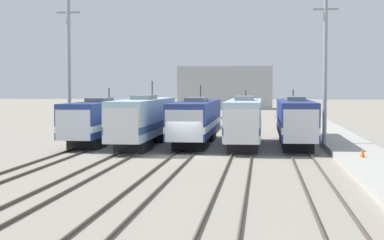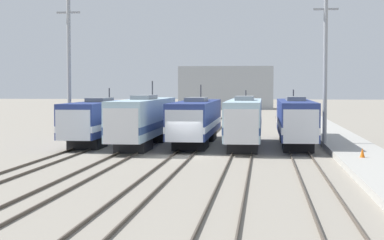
% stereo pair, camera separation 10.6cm
% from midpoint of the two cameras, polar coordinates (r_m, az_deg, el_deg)
% --- Properties ---
extents(ground_plane, '(400.00, 400.00, 0.00)m').
position_cam_midpoint_polar(ground_plane, '(46.99, -0.77, -3.22)').
color(ground_plane, gray).
extents(rail_pair_far_left, '(1.50, 120.00, 0.15)m').
position_cam_midpoint_polar(rail_pair_far_left, '(48.80, -10.83, -2.96)').
color(rail_pair_far_left, '#4C4238').
rests_on(rail_pair_far_left, ground_plane).
extents(rail_pair_center_left, '(1.51, 120.00, 0.15)m').
position_cam_midpoint_polar(rail_pair_center_left, '(47.71, -5.90, -3.05)').
color(rail_pair_center_left, '#4C4238').
rests_on(rail_pair_center_left, ground_plane).
extents(rail_pair_center, '(1.51, 120.00, 0.15)m').
position_cam_midpoint_polar(rail_pair_center, '(46.99, -0.77, -3.13)').
color(rail_pair_center, '#4C4238').
rests_on(rail_pair_center, ground_plane).
extents(rail_pair_center_right, '(1.51, 120.00, 0.15)m').
position_cam_midpoint_polar(rail_pair_center_right, '(46.65, 4.47, -3.19)').
color(rail_pair_center_right, '#4C4238').
rests_on(rail_pair_center_right, ground_plane).
extents(rail_pair_far_right, '(1.50, 120.00, 0.15)m').
position_cam_midpoint_polar(rail_pair_far_right, '(46.70, 9.74, -3.21)').
color(rail_pair_far_right, '#4C4238').
rests_on(rail_pair_far_right, ground_plane).
extents(locomotive_far_left, '(2.99, 16.25, 4.93)m').
position_cam_midpoint_polar(locomotive_far_left, '(56.89, -8.28, -0.03)').
color(locomotive_far_left, black).
rests_on(locomotive_far_left, ground_plane).
extents(locomotive_center_left, '(2.84, 18.38, 5.59)m').
position_cam_midpoint_polar(locomotive_center_left, '(54.60, -4.30, -0.01)').
color(locomotive_center_left, '#232326').
rests_on(locomotive_center_left, ground_plane).
extents(locomotive_center, '(3.14, 17.88, 5.26)m').
position_cam_midpoint_polar(locomotive_center, '(55.92, 0.40, -0.03)').
color(locomotive_center, black).
rests_on(locomotive_center, ground_plane).
extents(locomotive_center_right, '(2.77, 16.21, 4.75)m').
position_cam_midpoint_polar(locomotive_center_right, '(53.30, 4.73, -0.11)').
color(locomotive_center_right, '#232326').
rests_on(locomotive_center_right, ground_plane).
extents(locomotive_far_right, '(2.83, 17.66, 4.80)m').
position_cam_midpoint_polar(locomotive_far_right, '(55.20, 9.24, -0.06)').
color(locomotive_far_right, black).
rests_on(locomotive_far_right, ground_plane).
extents(catenary_tower_left, '(2.04, 0.35, 12.95)m').
position_cam_midpoint_polar(catenary_tower_left, '(56.13, -10.83, 4.53)').
color(catenary_tower_left, gray).
rests_on(catenary_tower_left, ground_plane).
extents(catenary_tower_right, '(2.04, 0.35, 12.95)m').
position_cam_midpoint_polar(catenary_tower_right, '(53.86, 11.82, 4.59)').
color(catenary_tower_right, gray).
rests_on(catenary_tower_right, ground_plane).
extents(platform, '(4.00, 120.00, 0.44)m').
position_cam_midpoint_polar(platform, '(47.12, 14.89, -3.04)').
color(platform, '#A8A59E').
rests_on(platform, ground_plane).
extents(traffic_cone, '(0.34, 0.34, 0.62)m').
position_cam_midpoint_polar(traffic_cone, '(43.60, 14.97, -2.82)').
color(traffic_cone, orange).
rests_on(traffic_cone, platform).
extents(depot_building, '(20.70, 11.18, 9.44)m').
position_cam_midpoint_polar(depot_building, '(144.74, 3.13, 2.88)').
color(depot_building, '#9EA3A8').
rests_on(depot_building, ground_plane).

